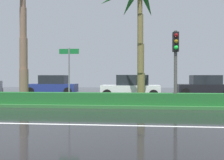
% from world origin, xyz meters
% --- Properties ---
extents(ground_plane, '(90.00, 42.00, 0.10)m').
position_xyz_m(ground_plane, '(0.00, 9.00, -0.05)').
color(ground_plane, black).
extents(near_lane_divider_stripe, '(81.00, 0.14, 0.01)m').
position_xyz_m(near_lane_divider_stripe, '(0.00, 2.00, 0.00)').
color(near_lane_divider_stripe, white).
rests_on(near_lane_divider_stripe, ground_plane).
extents(median_strip, '(85.50, 4.00, 0.15)m').
position_xyz_m(median_strip, '(0.00, 8.00, 0.07)').
color(median_strip, '#2D6B33').
rests_on(median_strip, ground_plane).
extents(median_hedge, '(76.50, 0.70, 0.60)m').
position_xyz_m(median_hedge, '(0.00, 6.60, 0.45)').
color(median_hedge, '#1E6028').
rests_on(median_hedge, median_strip).
extents(palm_tree_centre, '(4.80, 4.51, 7.16)m').
position_xyz_m(palm_tree_centre, '(3.29, 7.79, 5.90)').
color(palm_tree_centre, olive).
rests_on(palm_tree_centre, median_strip).
extents(traffic_signal_median_right, '(0.28, 0.43, 3.71)m').
position_xyz_m(traffic_signal_median_right, '(5.02, 6.36, 2.71)').
color(traffic_signal_median_right, '#4C4C47').
rests_on(traffic_signal_median_right, median_strip).
extents(street_name_sign, '(1.10, 0.08, 3.00)m').
position_xyz_m(street_name_sign, '(-0.58, 7.08, 2.08)').
color(street_name_sign, slate).
rests_on(street_name_sign, median_strip).
extents(car_in_traffic_leading, '(4.30, 2.02, 1.72)m').
position_xyz_m(car_in_traffic_leading, '(-4.23, 14.94, 0.83)').
color(car_in_traffic_leading, navy).
rests_on(car_in_traffic_leading, ground_plane).
extents(car_in_traffic_second, '(4.30, 2.02, 1.72)m').
position_xyz_m(car_in_traffic_second, '(2.73, 12.15, 0.83)').
color(car_in_traffic_second, white).
rests_on(car_in_traffic_second, ground_plane).
extents(car_in_traffic_third, '(4.30, 2.02, 1.72)m').
position_xyz_m(car_in_traffic_third, '(8.79, 14.92, 0.83)').
color(car_in_traffic_third, black).
rests_on(car_in_traffic_third, ground_plane).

